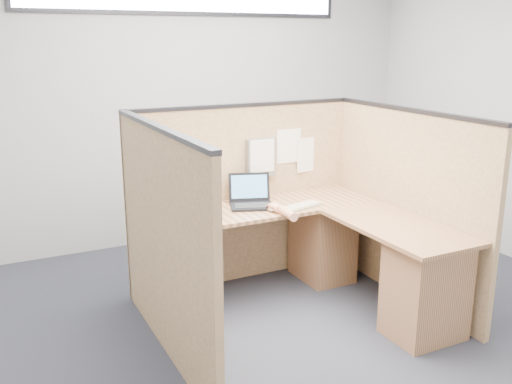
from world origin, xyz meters
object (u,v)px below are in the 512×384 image
mouse (274,209)px  laptop (248,198)px  l_desk (305,258)px  keyboard (301,206)px

mouse → laptop: bearing=114.0°
l_desk → laptop: bearing=119.1°
l_desk → mouse: (-0.16, 0.23, 0.36)m
laptop → mouse: laptop is taller
laptop → mouse: bearing=-46.9°
keyboard → mouse: bearing=160.2°
l_desk → laptop: (-0.26, 0.47, 0.40)m
keyboard → mouse: size_ratio=4.02×
laptop → keyboard: (0.34, -0.26, -0.05)m
l_desk → laptop: 0.67m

